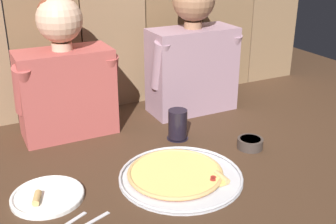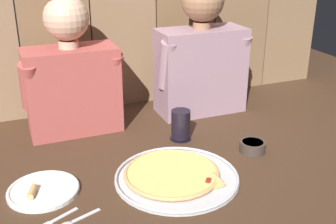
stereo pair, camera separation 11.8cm
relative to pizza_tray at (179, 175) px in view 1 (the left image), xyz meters
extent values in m
plane|color=#422B1C|center=(0.05, 0.06, -0.01)|extent=(3.20, 3.20, 0.00)
cylinder|color=silver|center=(0.00, -0.01, -0.01)|extent=(0.43, 0.43, 0.01)
torus|color=silver|center=(0.00, -0.01, 0.00)|extent=(0.43, 0.43, 0.01)
cylinder|color=#B23823|center=(-0.01, 0.01, 0.00)|extent=(0.33, 0.33, 0.00)
cylinder|color=#F4D170|center=(-0.01, 0.01, 0.00)|extent=(0.31, 0.31, 0.01)
torus|color=tan|center=(-0.01, 0.01, 0.00)|extent=(0.34, 0.34, 0.01)
cube|color=#EFC660|center=(0.08, -0.09, 0.00)|extent=(0.08, 0.07, 0.01)
cylinder|color=tan|center=(0.12, -0.09, 0.01)|extent=(0.02, 0.07, 0.02)
cylinder|color=#A3281E|center=(0.09, -0.08, 0.01)|extent=(0.02, 0.02, 0.00)
cylinder|color=#A3281E|center=(0.08, -0.09, 0.01)|extent=(0.02, 0.02, 0.00)
cylinder|color=white|center=(-0.43, 0.08, 0.00)|extent=(0.23, 0.23, 0.01)
torus|color=white|center=(-0.43, 0.08, 0.00)|extent=(0.23, 0.23, 0.01)
cylinder|color=tan|center=(-0.47, 0.05, 0.01)|extent=(0.04, 0.07, 0.02)
cylinder|color=black|center=(0.14, 0.27, -0.01)|extent=(0.09, 0.09, 0.01)
cylinder|color=black|center=(0.14, 0.27, 0.06)|extent=(0.08, 0.08, 0.12)
cylinder|color=#3D332D|center=(0.35, 0.07, 0.01)|extent=(0.10, 0.10, 0.04)
cylinder|color=#B23823|center=(0.35, 0.07, 0.02)|extent=(0.08, 0.08, 0.02)
cube|color=silver|center=(-0.39, -0.07, -0.01)|extent=(0.09, 0.05, 0.01)
cube|color=silver|center=(-0.33, -0.10, -0.01)|extent=(0.09, 0.04, 0.01)
cube|color=#AD4C47|center=(-0.24, 0.52, 0.17)|extent=(0.38, 0.19, 0.36)
cylinder|color=#DBAD8E|center=(-0.24, 0.52, 0.37)|extent=(0.08, 0.08, 0.03)
sphere|color=#DBAD8E|center=(-0.24, 0.52, 0.47)|extent=(0.18, 0.18, 0.18)
sphere|color=brown|center=(-0.24, 0.54, 0.48)|extent=(0.16, 0.16, 0.16)
cylinder|color=#AD4C47|center=(-0.41, 0.48, 0.22)|extent=(0.08, 0.13, 0.21)
cylinder|color=#AD4C47|center=(-0.07, 0.48, 0.22)|extent=(0.08, 0.12, 0.21)
cube|color=gray|center=(0.35, 0.52, 0.19)|extent=(0.40, 0.19, 0.39)
cylinder|color=#9E7051|center=(0.35, 0.52, 0.40)|extent=(0.08, 0.08, 0.03)
sphere|color=#9E7051|center=(0.35, 0.52, 0.51)|extent=(0.19, 0.19, 0.19)
cylinder|color=gray|center=(0.17, 0.48, 0.25)|extent=(0.08, 0.12, 0.23)
cylinder|color=gray|center=(0.53, 0.48, 0.25)|extent=(0.08, 0.13, 0.23)
camera|label=1|loc=(-0.60, -1.11, 0.76)|focal=45.10mm
camera|label=2|loc=(-0.49, -1.16, 0.76)|focal=45.10mm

